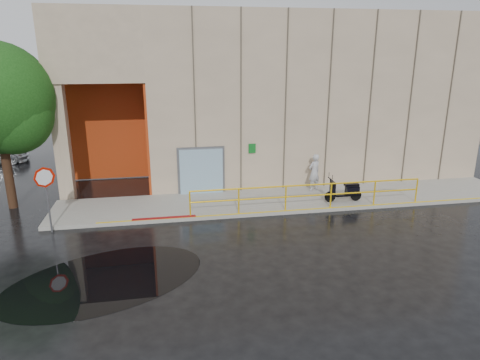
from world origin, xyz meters
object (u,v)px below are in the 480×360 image
(scooter, at_px, (344,185))
(stop_sign, at_px, (46,185))
(red_curb, at_px, (164,220))
(tree_near, at_px, (0,103))
(person, at_px, (314,172))

(scooter, height_order, stop_sign, stop_sign)
(red_curb, relative_size, tree_near, 0.36)
(red_curb, height_order, tree_near, tree_near)
(tree_near, bearing_deg, person, -1.55)
(stop_sign, xyz_separation_m, tree_near, (-2.05, 2.96, 2.56))
(tree_near, bearing_deg, scooter, -8.57)
(scooter, xyz_separation_m, red_curb, (-7.51, -0.63, -0.77))
(scooter, bearing_deg, stop_sign, -173.86)
(person, height_order, tree_near, tree_near)
(tree_near, bearing_deg, stop_sign, -55.24)
(stop_sign, distance_m, tree_near, 4.42)
(person, height_order, stop_sign, stop_sign)
(scooter, bearing_deg, red_curb, -173.59)
(scooter, xyz_separation_m, tree_near, (-13.56, 2.04, 3.48))
(scooter, relative_size, red_curb, 0.67)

